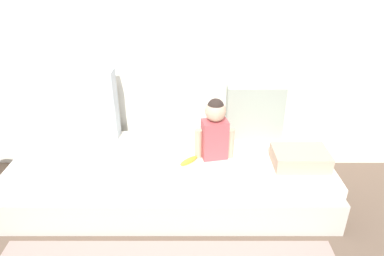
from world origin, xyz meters
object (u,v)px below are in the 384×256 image
Objects in this scene: toddler at (214,128)px; banana at (188,161)px; throw_pillow_right at (254,112)px; folded_blanket at (299,158)px; throw_pillow_left at (89,105)px; couch at (171,178)px.

toddler reaches higher than banana.
folded_blanket is (0.28, -0.45, -0.17)m from throw_pillow_right.
banana is 0.42× the size of folded_blanket.
throw_pillow_left is 1.73m from folded_blanket.
toddler is (-0.35, -0.34, 0.02)m from throw_pillow_right.
banana is (-0.20, -0.09, -0.23)m from toddler.
throw_pillow_left reaches higher than throw_pillow_right.
throw_pillow_right is at bearing 44.27° from toddler.
couch is 4.26× the size of throw_pillow_left.
couch is 0.56m from toddler.
couch is 5.15× the size of toddler.
couch is 1.01m from folded_blanket.
throw_pillow_left is at bearing 153.36° from couch.
toddler reaches higher than couch.
folded_blanket is at bearing -58.32° from throw_pillow_right.
folded_blanket is at bearing -1.39° from banana.
couch is 0.28m from banana.
folded_blanket is (1.65, -0.45, -0.24)m from throw_pillow_left.
toddler is 2.85× the size of banana.
folded_blanket is at bearing -15.40° from throw_pillow_left.
throw_pillow_left is at bearing 152.19° from banana.
folded_blanket is at bearing -6.55° from couch.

